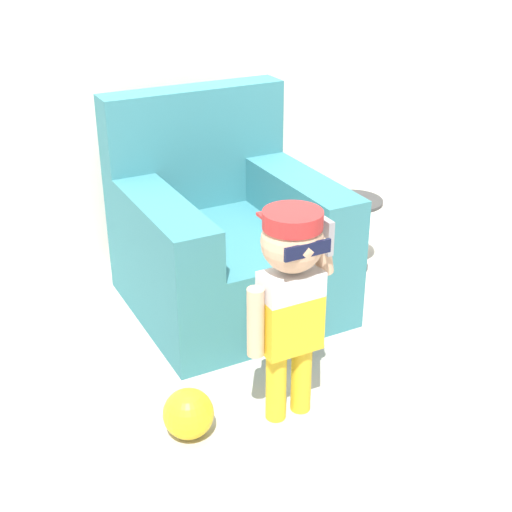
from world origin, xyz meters
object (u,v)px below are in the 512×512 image
object	(u,v)px
person_child	(291,285)
side_table	(352,227)
toy_ball	(188,414)
armchair	(225,239)

from	to	relation	value
person_child	side_table	world-z (taller)	person_child
toy_ball	side_table	bearing A→B (deg)	33.20
armchair	toy_ball	xyz separation A→B (m)	(-0.57, -0.87, -0.25)
person_child	side_table	distance (m)	1.36
armchair	side_table	xyz separation A→B (m)	(0.76, 0.00, -0.10)
person_child	toy_ball	xyz separation A→B (m)	(-0.40, 0.06, -0.48)
armchair	person_child	size ratio (longest dim) A/B	1.18
person_child	toy_ball	world-z (taller)	person_child
person_child	toy_ball	bearing A→B (deg)	171.10
armchair	side_table	size ratio (longest dim) A/B	2.50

